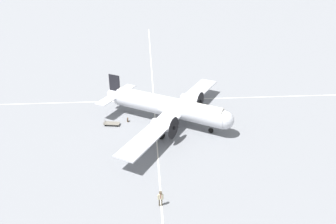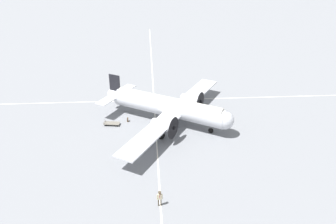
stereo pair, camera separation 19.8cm
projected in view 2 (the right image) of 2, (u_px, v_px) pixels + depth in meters
name	position (u px, v px, depth m)	size (l,w,h in m)	color
ground_plane	(168.00, 122.00, 46.96)	(300.00, 300.00, 0.00)	slate
apron_line_eastwest	(155.00, 122.00, 46.86)	(120.00, 0.16, 0.01)	silver
apron_line_northsouth	(165.00, 100.00, 53.84)	(0.16, 120.00, 0.01)	silver
airliner_main	(171.00, 107.00, 45.68)	(23.81, 19.29, 5.68)	silver
crew_foreground	(160.00, 197.00, 31.30)	(0.31, 0.58, 1.71)	#473D2D
suitcase_near_door	(128.00, 120.00, 47.01)	(0.38, 0.16, 0.60)	#47331E
baggage_cart	(112.00, 123.00, 46.09)	(1.34, 2.33, 0.56)	#6B665B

